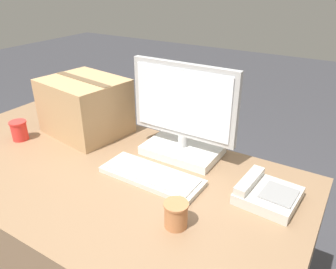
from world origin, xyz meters
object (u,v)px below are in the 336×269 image
at_px(keyboard, 152,176).
at_px(paper_cup_left, 19,131).
at_px(cardboard_box, 85,106).
at_px(desk_phone, 266,194).
at_px(monitor, 183,120).
at_px(paper_cup_right, 176,214).

relative_size(keyboard, paper_cup_left, 4.42).
bearing_deg(cardboard_box, desk_phone, -4.88).
bearing_deg(monitor, desk_phone, -17.64).
height_order(monitor, cardboard_box, monitor).
height_order(paper_cup_left, paper_cup_right, paper_cup_left).
bearing_deg(desk_phone, cardboard_box, 179.05).
bearing_deg(desk_phone, keyboard, -162.19).
relative_size(monitor, paper_cup_left, 5.05).
bearing_deg(paper_cup_right, keyboard, 140.27).
relative_size(keyboard, paper_cup_right, 4.75).
relative_size(monitor, desk_phone, 2.24).
relative_size(paper_cup_left, cardboard_box, 0.23).
xyz_separation_m(paper_cup_right, cardboard_box, (-0.77, 0.38, 0.10)).
height_order(monitor, desk_phone, monitor).
bearing_deg(cardboard_box, paper_cup_left, -131.39).
distance_m(desk_phone, paper_cup_left, 1.21).
bearing_deg(paper_cup_left, paper_cup_right, -7.43).
bearing_deg(keyboard, paper_cup_right, -38.80).
xyz_separation_m(monitor, desk_phone, (0.43, -0.14, -0.15)).
bearing_deg(cardboard_box, keyboard, -19.59).
distance_m(keyboard, desk_phone, 0.45).
xyz_separation_m(keyboard, paper_cup_right, (0.23, -0.19, 0.03)).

